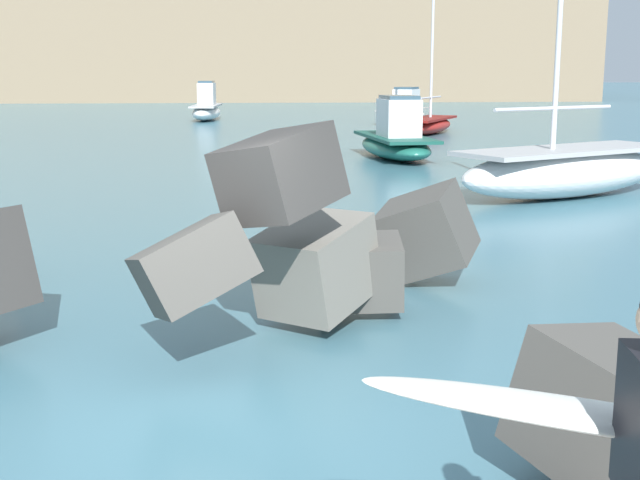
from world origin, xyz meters
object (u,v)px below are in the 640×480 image
(boat_near_left, at_px, (565,170))
(boat_mid_right, at_px, (404,112))
(boat_far_right, at_px, (396,140))
(boat_near_centre, at_px, (428,124))
(boat_far_left, at_px, (206,108))
(surfer_with_board, at_px, (636,455))

(boat_near_left, distance_m, boat_mid_right, 27.15)
(boat_far_right, bearing_deg, boat_near_centre, 72.62)
(boat_mid_right, height_order, boat_far_right, boat_far_right)
(boat_near_left, height_order, boat_far_left, boat_near_left)
(boat_near_left, distance_m, boat_far_right, 9.00)
(boat_near_left, bearing_deg, boat_mid_right, 87.08)
(boat_near_left, bearing_deg, surfer_with_board, -110.06)
(surfer_with_board, height_order, boat_far_right, boat_far_right)
(surfer_with_board, bearing_deg, boat_far_left, 94.75)
(surfer_with_board, bearing_deg, boat_near_left, 69.94)
(surfer_with_board, distance_m, boat_far_right, 24.19)
(boat_near_left, xyz_separation_m, boat_mid_right, (1.38, 27.12, 0.01))
(boat_mid_right, bearing_deg, surfer_with_board, -99.32)
(boat_far_left, bearing_deg, boat_near_centre, -48.08)
(surfer_with_board, xyz_separation_m, boat_far_left, (-3.85, 46.29, -0.59))
(surfer_with_board, relative_size, boat_near_centre, 0.29)
(boat_far_left, relative_size, boat_far_right, 1.01)
(boat_far_left, bearing_deg, boat_near_left, -73.10)
(boat_near_left, relative_size, boat_mid_right, 1.15)
(surfer_with_board, height_order, boat_far_left, boat_far_left)
(boat_near_left, relative_size, boat_far_left, 1.10)
(boat_near_centre, height_order, boat_far_right, boat_near_centre)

